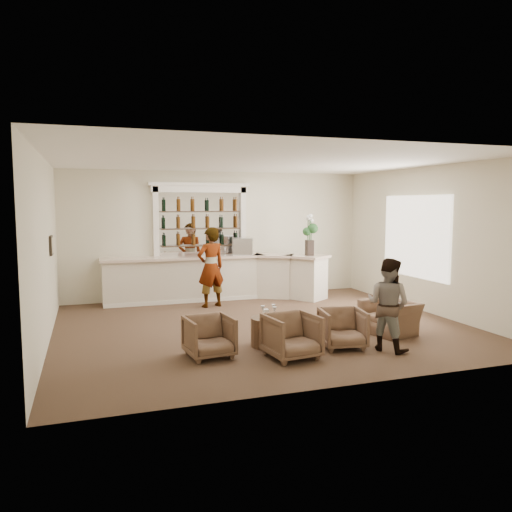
# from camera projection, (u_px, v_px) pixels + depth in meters

# --- Properties ---
(ground) EXTENTS (8.00, 8.00, 0.00)m
(ground) POSITION_uv_depth(u_px,v_px,m) (262.00, 326.00, 10.08)
(ground) COLOR brown
(ground) RESTS_ON ground
(room_shell) EXTENTS (8.04, 7.02, 3.32)m
(room_shell) POSITION_uv_depth(u_px,v_px,m) (259.00, 210.00, 10.55)
(room_shell) COLOR beige
(room_shell) RESTS_ON ground
(bar_counter) EXTENTS (5.72, 1.80, 1.14)m
(bar_counter) POSITION_uv_depth(u_px,v_px,m) (218.00, 278.00, 12.79)
(bar_counter) COLOR beige
(bar_counter) RESTS_ON ground
(back_bar_alcove) EXTENTS (2.64, 0.25, 3.00)m
(back_bar_alcove) POSITION_uv_depth(u_px,v_px,m) (201.00, 220.00, 12.92)
(back_bar_alcove) COLOR white
(back_bar_alcove) RESTS_ON ground
(cocktail_table) EXTENTS (0.66, 0.66, 0.50)m
(cocktail_table) POSITION_uv_depth(u_px,v_px,m) (270.00, 332.00, 8.67)
(cocktail_table) COLOR #513423
(cocktail_table) RESTS_ON ground
(sommelier) EXTENTS (0.79, 0.63, 1.91)m
(sommelier) POSITION_uv_depth(u_px,v_px,m) (211.00, 267.00, 11.87)
(sommelier) COLOR gray
(sommelier) RESTS_ON ground
(guest) EXTENTS (0.90, 0.96, 1.56)m
(guest) POSITION_uv_depth(u_px,v_px,m) (388.00, 304.00, 8.36)
(guest) COLOR gray
(guest) RESTS_ON ground
(armchair_left) EXTENTS (0.80, 0.82, 0.67)m
(armchair_left) POSITION_uv_depth(u_px,v_px,m) (209.00, 337.00, 8.02)
(armchair_left) COLOR brown
(armchair_left) RESTS_ON ground
(armchair_center) EXTENTS (0.86, 0.88, 0.72)m
(armchair_center) POSITION_uv_depth(u_px,v_px,m) (292.00, 336.00, 7.96)
(armchair_center) COLOR brown
(armchair_center) RESTS_ON ground
(armchair_right) EXTENTS (0.84, 0.86, 0.67)m
(armchair_right) POSITION_uv_depth(u_px,v_px,m) (342.00, 328.00, 8.54)
(armchair_right) COLOR brown
(armchair_right) RESTS_ON ground
(armchair_far) EXTENTS (1.01, 1.11, 0.62)m
(armchair_far) POSITION_uv_depth(u_px,v_px,m) (390.00, 317.00, 9.50)
(armchair_far) COLOR brown
(armchair_far) RESTS_ON ground
(espresso_machine) EXTENTS (0.58, 0.52, 0.44)m
(espresso_machine) POSITION_uv_depth(u_px,v_px,m) (242.00, 246.00, 12.95)
(espresso_machine) COLOR silver
(espresso_machine) RESTS_ON bar_counter
(flower_vase) EXTENTS (0.28, 0.28, 1.05)m
(flower_vase) POSITION_uv_depth(u_px,v_px,m) (310.00, 232.00, 12.74)
(flower_vase) COLOR black
(flower_vase) RESTS_ON bar_counter
(wine_glass_bar_left) EXTENTS (0.07, 0.07, 0.21)m
(wine_glass_bar_left) POSITION_uv_depth(u_px,v_px,m) (225.00, 251.00, 12.82)
(wine_glass_bar_left) COLOR white
(wine_glass_bar_left) RESTS_ON bar_counter
(wine_glass_bar_right) EXTENTS (0.07, 0.07, 0.21)m
(wine_glass_bar_right) POSITION_uv_depth(u_px,v_px,m) (233.00, 251.00, 12.93)
(wine_glass_bar_right) COLOR white
(wine_glass_bar_right) RESTS_ON bar_counter
(wine_glass_tbl_a) EXTENTS (0.07, 0.07, 0.21)m
(wine_glass_tbl_a) POSITION_uv_depth(u_px,v_px,m) (263.00, 312.00, 8.62)
(wine_glass_tbl_a) COLOR white
(wine_glass_tbl_a) RESTS_ON cocktail_table
(wine_glass_tbl_b) EXTENTS (0.07, 0.07, 0.21)m
(wine_glass_tbl_b) POSITION_uv_depth(u_px,v_px,m) (274.00, 310.00, 8.74)
(wine_glass_tbl_b) COLOR white
(wine_glass_tbl_b) RESTS_ON cocktail_table
(wine_glass_tbl_c) EXTENTS (0.07, 0.07, 0.21)m
(wine_glass_tbl_c) POSITION_uv_depth(u_px,v_px,m) (275.00, 313.00, 8.52)
(wine_glass_tbl_c) COLOR white
(wine_glass_tbl_c) RESTS_ON cocktail_table
(napkin_holder) EXTENTS (0.08, 0.08, 0.12)m
(napkin_holder) POSITION_uv_depth(u_px,v_px,m) (266.00, 312.00, 8.76)
(napkin_holder) COLOR white
(napkin_holder) RESTS_ON cocktail_table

